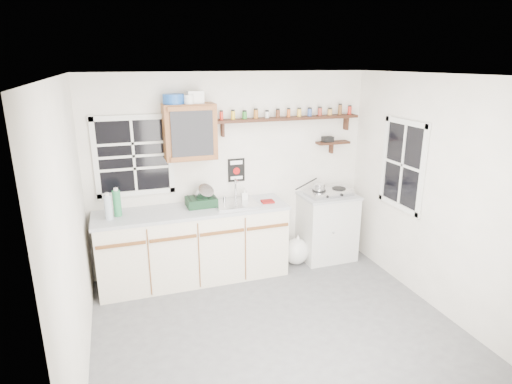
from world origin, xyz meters
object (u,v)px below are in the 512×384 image
main_cabinet (194,244)px  dish_rack (202,199)px  spice_shelf (289,118)px  upper_cabinet (190,132)px  hotplate (329,192)px  right_cabinet (327,226)px

main_cabinet → dish_rack: bearing=28.5°
spice_shelf → dish_rack: size_ratio=5.21×
upper_cabinet → hotplate: (1.79, -0.14, -0.88)m
upper_cabinet → hotplate: upper_cabinet is taller
main_cabinet → spice_shelf: 1.98m
upper_cabinet → spice_shelf: (1.28, 0.07, 0.11)m
right_cabinet → dish_rack: (-1.70, 0.05, 0.55)m
right_cabinet → upper_cabinet: 2.26m
main_cabinet → spice_shelf: bearing=9.2°
right_cabinet → hotplate: size_ratio=1.49×
dish_rack → hotplate: 1.69m
upper_cabinet → dish_rack: (0.10, -0.07, -0.82)m
right_cabinet → dish_rack: dish_rack is taller
spice_shelf → hotplate: (0.51, -0.21, -0.98)m
right_cabinet → upper_cabinet: size_ratio=1.40×
main_cabinet → right_cabinet: (1.83, 0.03, -0.01)m
right_cabinet → spice_shelf: bearing=160.1°
dish_rack → main_cabinet: bearing=-152.9°
right_cabinet → dish_rack: bearing=178.3°
right_cabinet → hotplate: 0.49m
right_cabinet → spice_shelf: 1.57m
main_cabinet → upper_cabinet: (0.03, 0.14, 1.36)m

